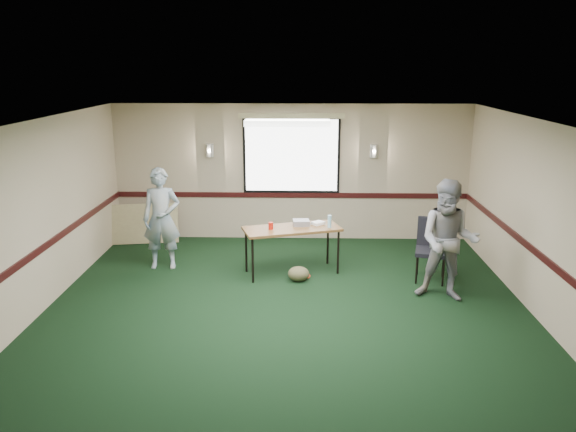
{
  "coord_description": "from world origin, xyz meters",
  "views": [
    {
      "loc": [
        0.21,
        -6.93,
        3.45
      ],
      "look_at": [
        0.0,
        1.3,
        1.2
      ],
      "focal_mm": 35.0,
      "sensor_mm": 36.0,
      "label": 1
    }
  ],
  "objects_px": {
    "folding_table": "(292,231)",
    "projector": "(301,223)",
    "conference_chair": "(432,244)",
    "person_right": "(449,241)",
    "person_left": "(162,219)"
  },
  "relations": [
    {
      "from": "folding_table",
      "to": "projector",
      "type": "xyz_separation_m",
      "value": [
        0.15,
        0.15,
        0.1
      ]
    },
    {
      "from": "folding_table",
      "to": "conference_chair",
      "type": "xyz_separation_m",
      "value": [
        2.29,
        -0.19,
        -0.15
      ]
    },
    {
      "from": "projector",
      "to": "person_right",
      "type": "bearing_deg",
      "value": -32.81
    },
    {
      "from": "projector",
      "to": "conference_chair",
      "type": "xyz_separation_m",
      "value": [
        2.14,
        -0.34,
        -0.25
      ]
    },
    {
      "from": "projector",
      "to": "person_left",
      "type": "relative_size",
      "value": 0.16
    },
    {
      "from": "folding_table",
      "to": "projector",
      "type": "relative_size",
      "value": 6.27
    },
    {
      "from": "person_right",
      "to": "conference_chair",
      "type": "bearing_deg",
      "value": 110.02
    },
    {
      "from": "person_left",
      "to": "folding_table",
      "type": "bearing_deg",
      "value": -10.61
    },
    {
      "from": "folding_table",
      "to": "conference_chair",
      "type": "distance_m",
      "value": 2.3
    },
    {
      "from": "folding_table",
      "to": "person_left",
      "type": "xyz_separation_m",
      "value": [
        -2.24,
        0.22,
        0.14
      ]
    },
    {
      "from": "projector",
      "to": "person_right",
      "type": "relative_size",
      "value": 0.15
    },
    {
      "from": "conference_chair",
      "to": "person_left",
      "type": "relative_size",
      "value": 0.58
    },
    {
      "from": "folding_table",
      "to": "conference_chair",
      "type": "height_order",
      "value": "conference_chair"
    },
    {
      "from": "projector",
      "to": "conference_chair",
      "type": "height_order",
      "value": "conference_chair"
    },
    {
      "from": "folding_table",
      "to": "person_right",
      "type": "relative_size",
      "value": 0.94
    }
  ]
}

